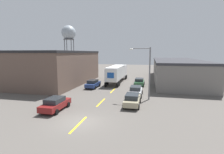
{
  "coord_description": "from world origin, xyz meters",
  "views": [
    {
      "loc": [
        6.32,
        -14.84,
        6.57
      ],
      "look_at": [
        -0.35,
        15.12,
        2.24
      ],
      "focal_mm": 28.0,
      "sensor_mm": 36.0,
      "label": 1
    }
  ],
  "objects": [
    {
      "name": "road_centerline",
      "position": [
        0.0,
        6.79,
        0.0
      ],
      "size": [
        0.2,
        18.63,
        0.01
      ],
      "color": "yellow",
      "rests_on": "ground_plane"
    },
    {
      "name": "ground_plane",
      "position": [
        0.0,
        0.0,
        0.0
      ],
      "size": [
        160.0,
        160.0,
        0.0
      ],
      "primitive_type": "plane",
      "color": "#56514C"
    },
    {
      "name": "water_tower",
      "position": [
        -26.89,
        52.64,
        14.34
      ],
      "size": [
        5.81,
        5.81,
        17.48
      ],
      "color": "#47474C",
      "rests_on": "ground_plane"
    },
    {
      "name": "parked_car_right_near",
      "position": [
        4.19,
        6.29,
        0.77
      ],
      "size": [
        1.99,
        4.39,
        1.49
      ],
      "color": "tan",
      "rests_on": "ground_plane"
    },
    {
      "name": "parked_car_right_far",
      "position": [
        4.19,
        19.74,
        0.77
      ],
      "size": [
        1.99,
        4.39,
        1.49
      ],
      "color": "#2D5B38",
      "rests_on": "ground_plane"
    },
    {
      "name": "parked_car_right_mid",
      "position": [
        4.19,
        11.38,
        0.77
      ],
      "size": [
        1.99,
        4.39,
        1.49
      ],
      "color": "silver",
      "rests_on": "ground_plane"
    },
    {
      "name": "street_lamp",
      "position": [
        5.8,
        9.62,
        4.3
      ],
      "size": [
        2.97,
        0.32,
        7.27
      ],
      "color": "slate",
      "rests_on": "ground_plane"
    },
    {
      "name": "warehouse_left",
      "position": [
        -12.98,
        19.04,
        3.45
      ],
      "size": [
        11.61,
        21.08,
        6.89
      ],
      "color": "brown",
      "rests_on": "ground_plane"
    },
    {
      "name": "parked_car_left_near",
      "position": [
        -4.19,
        2.6,
        0.77
      ],
      "size": [
        1.99,
        4.39,
        1.49
      ],
      "color": "maroon",
      "rests_on": "ground_plane"
    },
    {
      "name": "warehouse_right",
      "position": [
        12.2,
        28.4,
        2.46
      ],
      "size": [
        10.05,
        29.56,
        4.92
      ],
      "color": "slate",
      "rests_on": "ground_plane"
    },
    {
      "name": "parked_car_left_far",
      "position": [
        -4.19,
        15.85,
        0.77
      ],
      "size": [
        1.99,
        4.39,
        1.49
      ],
      "color": "navy",
      "rests_on": "ground_plane"
    },
    {
      "name": "semi_truck",
      "position": [
        -0.83,
        22.89,
        2.23
      ],
      "size": [
        2.73,
        13.26,
        3.68
      ],
      "rotation": [
        0.0,
        0.0,
        -0.01
      ],
      "color": "silver",
      "rests_on": "ground_plane"
    }
  ]
}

